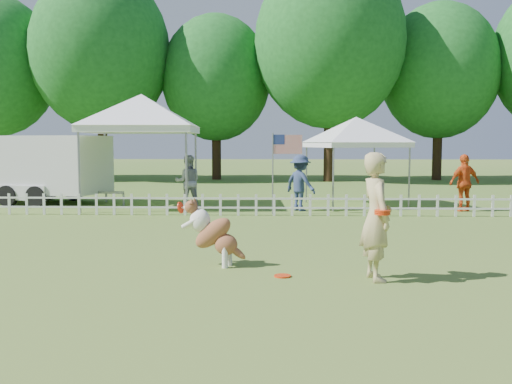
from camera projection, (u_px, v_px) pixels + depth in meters
ground at (256, 273)px, 8.91m from camera, size 120.00×120.00×0.00m
picket_fence at (265, 205)px, 15.85m from camera, size 22.00×0.08×0.60m
handler at (376, 217)px, 8.39m from camera, size 0.56×0.76×1.90m
dog at (214, 233)px, 9.39m from camera, size 1.11×0.62×1.09m
frisbee_on_turf at (283, 276)px, 8.67m from camera, size 0.27×0.27×0.02m
canopy_tent_left at (142, 152)px, 17.87m from camera, size 3.52×3.52×3.46m
canopy_tent_right at (355, 162)px, 18.34m from camera, size 3.33×3.33×2.79m
cargo_trailer at (42, 169)px, 19.02m from camera, size 5.61×3.37×2.30m
flag_pole at (273, 174)px, 16.07m from camera, size 0.89×0.15×2.30m
spectator_a at (188, 182)px, 17.55m from camera, size 0.91×0.76×1.65m
spectator_b at (300, 183)px, 16.97m from camera, size 1.20×1.20×1.66m
spectator_c at (464, 183)px, 16.84m from camera, size 1.07×0.72×1.69m
tree_left at (101, 67)px, 30.12m from camera, size 7.40×7.40×12.00m
tree_center_left at (216, 90)px, 30.99m from camera, size 6.00×6.00×9.80m
tree_center_right at (330, 59)px, 29.15m from camera, size 7.60×7.60×12.60m
tree_right at (439, 83)px, 30.52m from camera, size 6.20×6.20×10.40m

